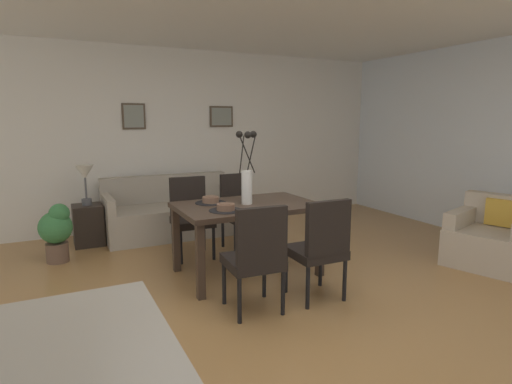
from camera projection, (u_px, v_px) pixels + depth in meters
name	position (u px, v px, depth m)	size (l,w,h in m)	color
ground_plane	(269.00, 309.00, 3.53)	(9.00, 9.00, 0.00)	#A87A47
back_wall_panel	(166.00, 139.00, 6.18)	(9.00, 0.10, 2.60)	silver
side_window_wall	(510.00, 142.00, 5.26)	(0.10, 6.30, 2.60)	white
dining_table	(247.00, 212.00, 4.26)	(1.40, 0.90, 0.74)	#3D2D23
dining_chair_near_left	(256.00, 254.00, 3.38)	(0.47, 0.47, 0.92)	black
dining_chair_near_right	(191.00, 213.00, 4.87)	(0.46, 0.46, 0.92)	black
dining_chair_far_left	(320.00, 245.00, 3.64)	(0.45, 0.45, 0.92)	black
dining_chair_far_right	(240.00, 207.00, 5.17)	(0.45, 0.45, 0.92)	black
centerpiece_vase	(247.00, 176.00, 4.20)	(0.21, 0.23, 0.73)	white
placemat_near_left	(226.00, 210.00, 3.93)	(0.32, 0.32, 0.01)	black
bowl_near_left	(226.00, 206.00, 3.92)	(0.17, 0.17, 0.07)	brown
placemat_near_right	(211.00, 203.00, 4.28)	(0.32, 0.32, 0.01)	black
bowl_near_right	(211.00, 199.00, 4.28)	(0.17, 0.17, 0.07)	brown
sofa	(171.00, 214.00, 5.82)	(1.78, 0.84, 0.80)	#A89E8E
side_table	(88.00, 225.00, 5.31)	(0.36, 0.36, 0.52)	black
table_lamp	(85.00, 176.00, 5.21)	(0.22, 0.22, 0.51)	#4C4C51
armchair	(493.00, 239.00, 4.59)	(1.00, 1.00, 0.75)	#B7A893
framed_picture_left	(134.00, 116.00, 5.86)	(0.32, 0.03, 0.36)	#473828
framed_picture_center	(221.00, 117.00, 6.43)	(0.37, 0.03, 0.32)	#473828
potted_plant	(56.00, 230.00, 4.65)	(0.36, 0.36, 0.67)	brown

